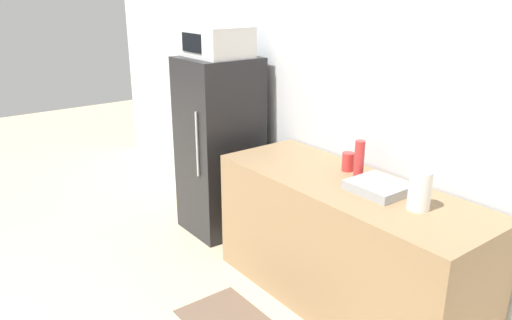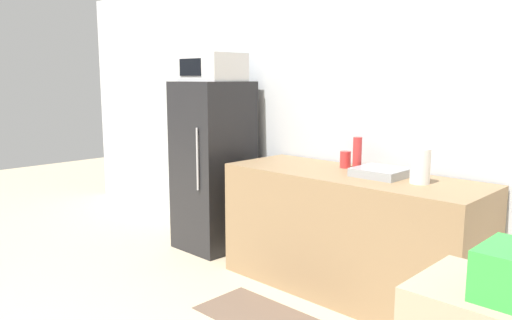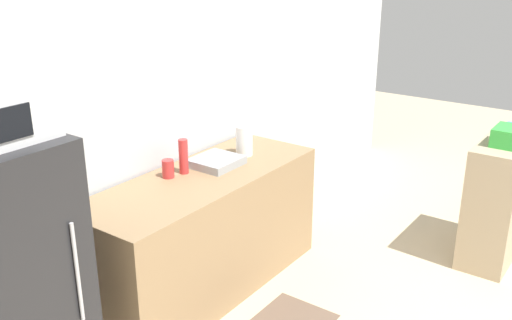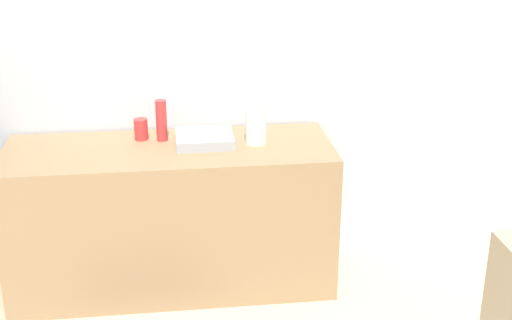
{
  "view_description": "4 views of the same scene",
  "coord_description": "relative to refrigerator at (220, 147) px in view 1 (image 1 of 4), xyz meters",
  "views": [
    {
      "loc": [
        2.31,
        0.6,
        2.11
      ],
      "look_at": [
        0.25,
        2.17,
        1.22
      ],
      "focal_mm": 35.0,
      "sensor_mm": 36.0,
      "label": 1
    },
    {
      "loc": [
        2.26,
        -0.14,
        1.59
      ],
      "look_at": [
        0.15,
        2.03,
        1.1
      ],
      "focal_mm": 35.0,
      "sensor_mm": 36.0,
      "label": 2
    },
    {
      "loc": [
        -2.56,
        0.42,
        2.4
      ],
      "look_at": [
        0.09,
        2.32,
        1.2
      ],
      "focal_mm": 40.0,
      "sensor_mm": 36.0,
      "label": 3
    },
    {
      "loc": [
        0.28,
        -1.07,
        2.38
      ],
      "look_at": [
        0.66,
        1.94,
        1.19
      ],
      "focal_mm": 50.0,
      "sensor_mm": 36.0,
      "label": 4
    }
  ],
  "objects": [
    {
      "name": "bottle_tall",
      "position": [
        1.46,
        0.16,
        0.25
      ],
      "size": [
        0.07,
        0.07,
        0.25
      ],
      "primitive_type": "cylinder",
      "color": "red",
      "rests_on": "counter"
    },
    {
      "name": "microwave",
      "position": [
        -0.0,
        -0.0,
        0.91
      ],
      "size": [
        0.53,
        0.43,
        0.25
      ],
      "color": "white",
      "rests_on": "refrigerator"
    },
    {
      "name": "sink_basin",
      "position": [
        1.72,
        0.07,
        0.15
      ],
      "size": [
        0.34,
        0.32,
        0.06
      ],
      "primitive_type": "cube",
      "color": "#9EA3A8",
      "rests_on": "counter"
    },
    {
      "name": "refrigerator",
      "position": [
        0.0,
        0.0,
        0.0
      ],
      "size": [
        0.58,
        0.64,
        1.57
      ],
      "color": "#232326",
      "rests_on": "ground_plane"
    },
    {
      "name": "bottle_short",
      "position": [
        1.34,
        0.19,
        0.19
      ],
      "size": [
        0.08,
        0.08,
        0.13
      ],
      "primitive_type": "cylinder",
      "color": "red",
      "rests_on": "counter"
    },
    {
      "name": "counter",
      "position": [
        1.5,
        0.02,
        -0.33
      ],
      "size": [
        1.95,
        0.71,
        0.91
      ],
      "primitive_type": "cube",
      "color": "#937551",
      "rests_on": "ground_plane"
    },
    {
      "name": "paper_towel_roll",
      "position": [
        2.02,
        0.04,
        0.24
      ],
      "size": [
        0.13,
        0.13,
        0.23
      ],
      "primitive_type": "cylinder",
      "color": "white",
      "rests_on": "counter"
    },
    {
      "name": "wall_back",
      "position": [
        1.24,
        0.43,
        0.52
      ],
      "size": [
        8.0,
        0.06,
        2.6
      ],
      "primitive_type": "cube",
      "color": "silver",
      "rests_on": "ground_plane"
    }
  ]
}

